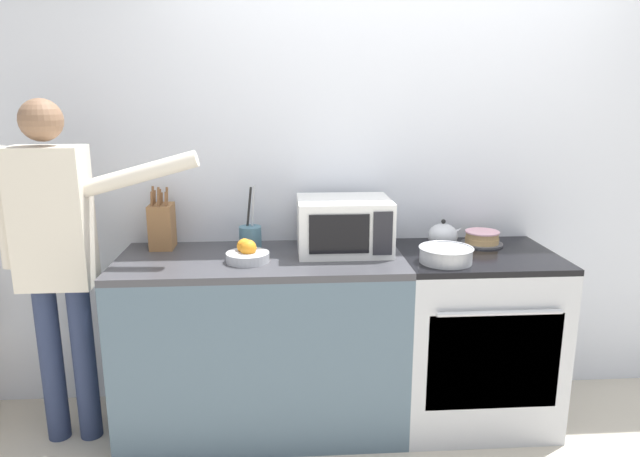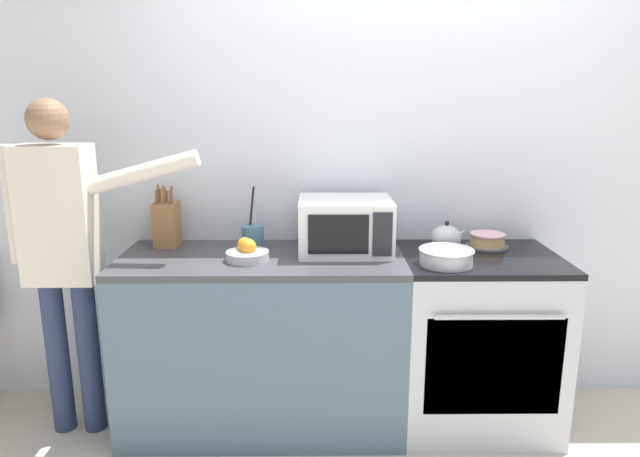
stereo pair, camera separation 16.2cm
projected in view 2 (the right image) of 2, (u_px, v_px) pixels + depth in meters
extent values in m
plane|color=beige|center=(414.00, 455.00, 2.79)|extent=(16.00, 16.00, 0.00)
cube|color=silver|center=(403.00, 172.00, 3.13)|extent=(8.00, 0.04, 2.60)
cube|color=#4C6070|center=(263.00, 344.00, 2.99)|extent=(1.43, 0.64, 0.89)
cube|color=#3D3D42|center=(261.00, 259.00, 2.88)|extent=(1.43, 0.64, 0.03)
cube|color=#B7BABF|center=(475.00, 342.00, 3.00)|extent=(0.79, 0.64, 0.89)
cube|color=black|center=(494.00, 367.00, 2.68)|extent=(0.65, 0.01, 0.49)
cylinder|color=#B7BABF|center=(500.00, 317.00, 2.60)|extent=(0.60, 0.02, 0.02)
cube|color=black|center=(481.00, 258.00, 2.89)|extent=(0.79, 0.64, 0.03)
cylinder|color=#4C4C51|center=(487.00, 246.00, 3.04)|extent=(0.22, 0.22, 0.01)
cylinder|color=tan|center=(487.00, 243.00, 3.03)|extent=(0.18, 0.18, 0.03)
cylinder|color=tan|center=(487.00, 238.00, 3.03)|extent=(0.17, 0.17, 0.03)
cylinder|color=#EFB2C1|center=(488.00, 234.00, 3.02)|extent=(0.18, 0.18, 0.01)
cylinder|color=#B7BABF|center=(446.00, 249.00, 2.99)|extent=(0.11, 0.11, 0.01)
ellipsoid|color=#B7BABF|center=(446.00, 238.00, 2.97)|extent=(0.16, 0.16, 0.13)
cone|color=#B7BABF|center=(460.00, 233.00, 2.97)|extent=(0.08, 0.03, 0.07)
sphere|color=black|center=(447.00, 223.00, 2.95)|extent=(0.02, 0.02, 0.02)
cylinder|color=#B7BABF|center=(446.00, 258.00, 2.72)|extent=(0.25, 0.25, 0.07)
torus|color=#B7BABF|center=(447.00, 250.00, 2.72)|extent=(0.26, 0.26, 0.01)
cube|color=olive|center=(167.00, 224.00, 3.04)|extent=(0.12, 0.15, 0.24)
cylinder|color=brown|center=(156.00, 197.00, 2.97)|extent=(0.01, 0.04, 0.08)
cylinder|color=brown|center=(163.00, 195.00, 2.96)|extent=(0.01, 0.04, 0.10)
cylinder|color=brown|center=(170.00, 197.00, 2.97)|extent=(0.01, 0.04, 0.07)
cylinder|color=brown|center=(158.00, 194.00, 3.00)|extent=(0.01, 0.04, 0.10)
cylinder|color=brown|center=(165.00, 195.00, 3.00)|extent=(0.01, 0.04, 0.08)
cylinder|color=brown|center=(171.00, 195.00, 3.00)|extent=(0.01, 0.04, 0.09)
cylinder|color=brown|center=(160.00, 195.00, 3.04)|extent=(0.01, 0.03, 0.07)
cylinder|color=brown|center=(167.00, 196.00, 3.04)|extent=(0.01, 0.03, 0.06)
cylinder|color=#477084|center=(253.00, 237.00, 3.01)|extent=(0.12, 0.12, 0.12)
cylinder|color=#B7BABF|center=(255.00, 212.00, 3.00)|extent=(0.03, 0.03, 0.30)
cylinder|color=black|center=(251.00, 213.00, 3.00)|extent=(0.04, 0.02, 0.28)
cylinder|color=#B7BABF|center=(248.00, 256.00, 2.79)|extent=(0.21, 0.21, 0.05)
sphere|color=orange|center=(248.00, 247.00, 2.79)|extent=(0.08, 0.08, 0.08)
sphere|color=orange|center=(245.00, 245.00, 2.82)|extent=(0.08, 0.08, 0.08)
cube|color=white|center=(345.00, 225.00, 2.93)|extent=(0.47, 0.38, 0.28)
cube|color=black|center=(338.00, 235.00, 2.74)|extent=(0.29, 0.01, 0.19)
cube|color=#232328|center=(382.00, 234.00, 2.74)|extent=(0.09, 0.01, 0.22)
cylinder|color=#283351|center=(58.00, 357.00, 2.92)|extent=(0.11, 0.11, 0.82)
cylinder|color=#283351|center=(89.00, 356.00, 2.92)|extent=(0.11, 0.11, 0.82)
cube|color=beige|center=(58.00, 215.00, 2.75)|extent=(0.34, 0.20, 0.67)
cylinder|color=beige|center=(13.00, 205.00, 2.74)|extent=(0.08, 0.08, 0.57)
cylinder|color=beige|center=(140.00, 173.00, 2.71)|extent=(0.57, 0.08, 0.23)
sphere|color=#846047|center=(48.00, 119.00, 2.64)|extent=(0.20, 0.20, 0.20)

